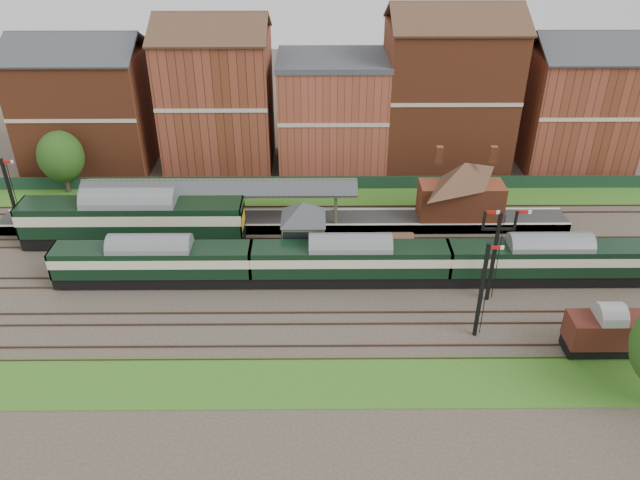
{
  "coord_description": "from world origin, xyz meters",
  "views": [
    {
      "loc": [
        -1.91,
        -43.58,
        30.17
      ],
      "look_at": [
        -1.57,
        2.0,
        3.0
      ],
      "focal_mm": 35.0,
      "sensor_mm": 36.0,
      "label": 1
    }
  ],
  "objects_px": {
    "signal_box": "(303,231)",
    "dmu_train": "(350,260)",
    "platform_railcar": "(133,218)",
    "semaphore_bracket": "(495,251)",
    "goods_van_a": "(605,332)"
  },
  "relations": [
    {
      "from": "dmu_train",
      "to": "platform_railcar",
      "type": "distance_m",
      "value": 20.65
    },
    {
      "from": "platform_railcar",
      "to": "signal_box",
      "type": "bearing_deg",
      "value": -11.69
    },
    {
      "from": "goods_van_a",
      "to": "semaphore_bracket",
      "type": "bearing_deg",
      "value": 135.45
    },
    {
      "from": "semaphore_bracket",
      "to": "dmu_train",
      "type": "relative_size",
      "value": 0.17
    },
    {
      "from": "signal_box",
      "to": "dmu_train",
      "type": "relative_size",
      "value": 0.12
    },
    {
      "from": "semaphore_bracket",
      "to": "goods_van_a",
      "type": "xyz_separation_m",
      "value": [
        6.6,
        -6.5,
        -2.77
      ]
    },
    {
      "from": "signal_box",
      "to": "semaphore_bracket",
      "type": "height_order",
      "value": "semaphore_bracket"
    },
    {
      "from": "platform_railcar",
      "to": "goods_van_a",
      "type": "distance_m",
      "value": 40.44
    },
    {
      "from": "dmu_train",
      "to": "platform_railcar",
      "type": "xyz_separation_m",
      "value": [
        -19.6,
        6.5,
        0.49
      ]
    },
    {
      "from": "dmu_train",
      "to": "goods_van_a",
      "type": "relative_size",
      "value": 9.23
    },
    {
      "from": "dmu_train",
      "to": "platform_railcar",
      "type": "relative_size",
      "value": 2.43
    },
    {
      "from": "semaphore_bracket",
      "to": "goods_van_a",
      "type": "distance_m",
      "value": 9.67
    },
    {
      "from": "signal_box",
      "to": "platform_railcar",
      "type": "relative_size",
      "value": 0.3
    },
    {
      "from": "platform_railcar",
      "to": "goods_van_a",
      "type": "xyz_separation_m",
      "value": [
        37.35,
        -15.5,
        -0.85
      ]
    },
    {
      "from": "semaphore_bracket",
      "to": "goods_van_a",
      "type": "bearing_deg",
      "value": -44.55
    }
  ]
}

